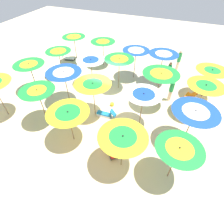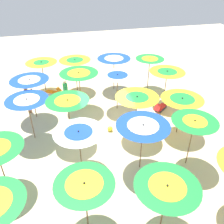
{
  "view_description": "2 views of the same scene",
  "coord_description": "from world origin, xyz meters",
  "px_view_note": "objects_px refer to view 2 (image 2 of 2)",
  "views": [
    {
      "loc": [
        8.97,
        3.78,
        8.1
      ],
      "look_at": [
        2.02,
        0.98,
        1.07
      ],
      "focal_mm": 28.37,
      "sensor_mm": 36.0,
      "label": 1
    },
    {
      "loc": [
        -2.04,
        -10.26,
        8.26
      ],
      "look_at": [
        0.47,
        0.42,
        1.17
      ],
      "focal_mm": 39.13,
      "sensor_mm": 36.0,
      "label": 2
    }
  ],
  "objects_px": {
    "beachgoer_0": "(66,92)",
    "beachgoer_1": "(28,100)",
    "beach_umbrella_7": "(137,100)",
    "beach_umbrella_13": "(79,75)",
    "beach_umbrella_19": "(42,65)",
    "beach_umbrella_1": "(194,124)",
    "beach_umbrella_6": "(143,129)",
    "beach_umbrella_17": "(27,103)",
    "beach_umbrella_5": "(167,189)",
    "lounger_3": "(160,107)",
    "beach_umbrella_10": "(85,188)",
    "beach_umbrella_11": "(79,135)",
    "beach_umbrella_8": "(118,78)",
    "beach_umbrella_3": "(167,74)",
    "beach_umbrella_4": "(150,61)",
    "beach_ball": "(110,129)",
    "beach_umbrella_14": "(75,62)",
    "beach_umbrella_18": "(30,83)",
    "beach_umbrella_2": "(182,101)",
    "lounger_0": "(130,125)",
    "beach_umbrella_9": "(114,61)",
    "beach_umbrella_12": "(68,104)",
    "lounger_2": "(53,92)"
  },
  "relations": [
    {
      "from": "beachgoer_0",
      "to": "lounger_3",
      "type": "bearing_deg",
      "value": 2.98
    },
    {
      "from": "beach_umbrella_4",
      "to": "beach_ball",
      "type": "relative_size",
      "value": 8.07
    },
    {
      "from": "beach_umbrella_10",
      "to": "beachgoer_0",
      "type": "bearing_deg",
      "value": 90.48
    },
    {
      "from": "beach_umbrella_3",
      "to": "beach_umbrella_18",
      "type": "relative_size",
      "value": 0.92
    },
    {
      "from": "beach_umbrella_7",
      "to": "beach_umbrella_13",
      "type": "height_order",
      "value": "beach_umbrella_13"
    },
    {
      "from": "beach_umbrella_11",
      "to": "beachgoer_1",
      "type": "height_order",
      "value": "beach_umbrella_11"
    },
    {
      "from": "beach_umbrella_13",
      "to": "beachgoer_1",
      "type": "height_order",
      "value": "beach_umbrella_13"
    },
    {
      "from": "beach_umbrella_18",
      "to": "beachgoer_1",
      "type": "xyz_separation_m",
      "value": [
        -0.4,
        0.64,
        -1.36
      ]
    },
    {
      "from": "beach_umbrella_1",
      "to": "beach_umbrella_6",
      "type": "distance_m",
      "value": 2.22
    },
    {
      "from": "beach_umbrella_3",
      "to": "beach_umbrella_8",
      "type": "xyz_separation_m",
      "value": [
        -3.11,
        0.09,
        0.02
      ]
    },
    {
      "from": "beachgoer_0",
      "to": "beachgoer_1",
      "type": "bearing_deg",
      "value": -143.38
    },
    {
      "from": "beach_umbrella_4",
      "to": "beachgoer_0",
      "type": "bearing_deg",
      "value": -171.67
    },
    {
      "from": "beach_umbrella_11",
      "to": "beachgoer_1",
      "type": "relative_size",
      "value": 1.26
    },
    {
      "from": "beach_umbrella_7",
      "to": "beach_umbrella_8",
      "type": "relative_size",
      "value": 1.03
    },
    {
      "from": "beach_umbrella_4",
      "to": "beach_umbrella_19",
      "type": "bearing_deg",
      "value": 169.71
    },
    {
      "from": "beach_umbrella_2",
      "to": "beach_umbrella_8",
      "type": "bearing_deg",
      "value": 129.37
    },
    {
      "from": "beach_umbrella_1",
      "to": "beach_umbrella_17",
      "type": "xyz_separation_m",
      "value": [
        -6.98,
        3.56,
        -0.1
      ]
    },
    {
      "from": "beach_umbrella_11",
      "to": "beach_umbrella_7",
      "type": "bearing_deg",
      "value": 29.16
    },
    {
      "from": "lounger_0",
      "to": "lounger_2",
      "type": "relative_size",
      "value": 1.04
    },
    {
      "from": "beach_umbrella_12",
      "to": "beach_umbrella_11",
      "type": "bearing_deg",
      "value": -83.03
    },
    {
      "from": "beach_umbrella_13",
      "to": "lounger_0",
      "type": "distance_m",
      "value": 4.18
    },
    {
      "from": "beach_umbrella_6",
      "to": "beach_umbrella_2",
      "type": "bearing_deg",
      "value": 35.83
    },
    {
      "from": "beach_umbrella_13",
      "to": "beach_umbrella_19",
      "type": "height_order",
      "value": "beach_umbrella_13"
    },
    {
      "from": "beach_umbrella_7",
      "to": "beach_umbrella_19",
      "type": "bearing_deg",
      "value": 125.89
    },
    {
      "from": "beach_umbrella_14",
      "to": "lounger_3",
      "type": "bearing_deg",
      "value": -39.59
    },
    {
      "from": "beach_umbrella_4",
      "to": "beach_umbrella_13",
      "type": "bearing_deg",
      "value": -161.5
    },
    {
      "from": "lounger_3",
      "to": "beachgoer_0",
      "type": "bearing_deg",
      "value": 118.95
    },
    {
      "from": "beach_umbrella_4",
      "to": "beach_umbrella_14",
      "type": "xyz_separation_m",
      "value": [
        -5.04,
        0.92,
        0.03
      ]
    },
    {
      "from": "lounger_0",
      "to": "beach_umbrella_3",
      "type": "bearing_deg",
      "value": 123.54
    },
    {
      "from": "beach_umbrella_17",
      "to": "beach_umbrella_1",
      "type": "bearing_deg",
      "value": -27.03
    },
    {
      "from": "beach_umbrella_1",
      "to": "beach_ball",
      "type": "relative_size",
      "value": 8.52
    },
    {
      "from": "beach_umbrella_11",
      "to": "beachgoer_1",
      "type": "xyz_separation_m",
      "value": [
        -2.52,
        5.46,
        -1.04
      ]
    },
    {
      "from": "beach_umbrella_11",
      "to": "lounger_0",
      "type": "relative_size",
      "value": 1.66
    },
    {
      "from": "beach_umbrella_8",
      "to": "beachgoer_1",
      "type": "xyz_separation_m",
      "value": [
        -5.38,
        0.81,
        -1.23
      ]
    },
    {
      "from": "beach_umbrella_7",
      "to": "beach_umbrella_17",
      "type": "distance_m",
      "value": 5.37
    },
    {
      "from": "beach_umbrella_6",
      "to": "beachgoer_1",
      "type": "bearing_deg",
      "value": 130.53
    },
    {
      "from": "beach_umbrella_8",
      "to": "lounger_3",
      "type": "xyz_separation_m",
      "value": [
        2.59,
        -0.83,
        -1.91
      ]
    },
    {
      "from": "beach_umbrella_14",
      "to": "beach_umbrella_18",
      "type": "bearing_deg",
      "value": -133.48
    },
    {
      "from": "beach_umbrella_5",
      "to": "beach_umbrella_10",
      "type": "height_order",
      "value": "beach_umbrella_10"
    },
    {
      "from": "beach_umbrella_8",
      "to": "lounger_0",
      "type": "height_order",
      "value": "beach_umbrella_8"
    },
    {
      "from": "beach_umbrella_5",
      "to": "beach_umbrella_1",
      "type": "bearing_deg",
      "value": 48.44
    },
    {
      "from": "beach_umbrella_19",
      "to": "beach_umbrella_13",
      "type": "bearing_deg",
      "value": -53.82
    },
    {
      "from": "beach_umbrella_5",
      "to": "beachgoer_1",
      "type": "relative_size",
      "value": 1.32
    },
    {
      "from": "beach_umbrella_3",
      "to": "beach_umbrella_11",
      "type": "height_order",
      "value": "beach_umbrella_3"
    },
    {
      "from": "beach_umbrella_3",
      "to": "lounger_3",
      "type": "distance_m",
      "value": 2.1
    },
    {
      "from": "beach_umbrella_9",
      "to": "beachgoer_1",
      "type": "bearing_deg",
      "value": -162.33
    },
    {
      "from": "beach_umbrella_1",
      "to": "beach_umbrella_5",
      "type": "bearing_deg",
      "value": -131.56
    },
    {
      "from": "beach_umbrella_8",
      "to": "beachgoer_0",
      "type": "xyz_separation_m",
      "value": [
        -3.07,
        1.33,
        -1.24
      ]
    },
    {
      "from": "beach_umbrella_17",
      "to": "beachgoer_1",
      "type": "relative_size",
      "value": 1.42
    },
    {
      "from": "beach_umbrella_4",
      "to": "beach_ball",
      "type": "xyz_separation_m",
      "value": [
        -3.81,
        -4.41,
        -1.95
      ]
    }
  ]
}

